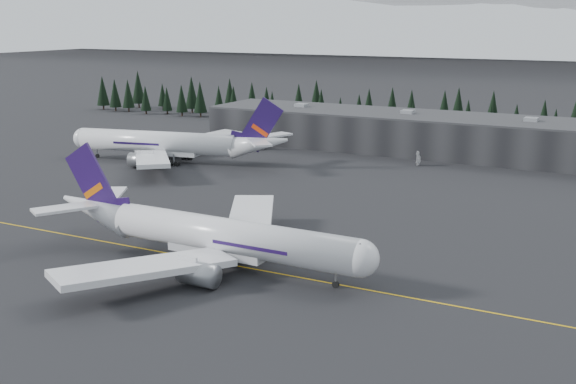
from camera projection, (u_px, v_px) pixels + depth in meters
The scene contains 8 objects.
ground at pixel (237, 262), 133.14m from camera, with size 1400.00×1400.00×0.00m, color black.
taxiline at pixel (232, 265), 131.42m from camera, with size 400.00×0.40×0.02m, color gold.
terminal at pixel (436, 134), 239.07m from camera, with size 160.00×30.00×12.60m.
treeline at pixel (465, 117), 270.58m from camera, with size 360.00×20.00×15.00m, color black.
jet_main at pixel (205, 233), 131.23m from camera, with size 68.76×63.49×20.22m.
jet_parked at pixel (176, 143), 223.33m from camera, with size 71.23×65.09×21.19m.
gse_vehicle_a at pixel (262, 148), 246.33m from camera, with size 2.27×4.92×1.37m, color silver.
gse_vehicle_b at pixel (418, 163), 219.64m from camera, with size 1.82×4.53×1.54m, color silver.
Camera 1 is at (67.30, -107.36, 43.87)m, focal length 45.00 mm.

